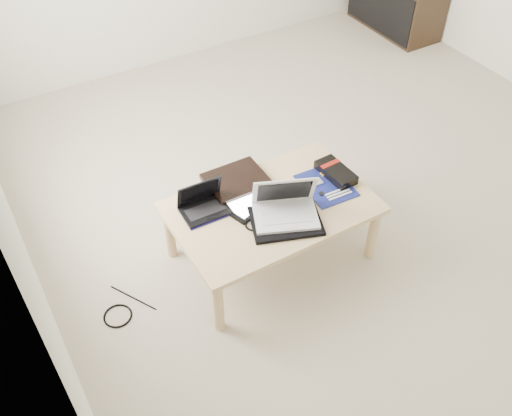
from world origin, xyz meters
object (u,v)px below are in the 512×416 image
media_cabinet (396,3)px  gpu_box (336,172)px  coffee_table (272,212)px  netbook (203,205)px  white_laptop (285,207)px

media_cabinet → gpu_box: 2.80m
coffee_table → media_cabinet: media_cabinet is taller
media_cabinet → gpu_box: (-2.08, -1.86, 0.18)m
coffee_table → netbook: 0.38m
netbook → white_laptop: 0.44m
netbook → gpu_box: bearing=-9.9°
media_cabinet → netbook: (-2.87, -1.72, 0.19)m
media_cabinet → gpu_box: bearing=-138.3°
media_cabinet → gpu_box: media_cabinet is taller
white_laptop → gpu_box: bearing=16.8°
white_laptop → coffee_table: bearing=98.9°
white_laptop → media_cabinet: bearing=38.3°
netbook → gpu_box: (0.78, -0.14, -0.01)m
media_cabinet → white_laptop: (-2.51, -1.99, 0.22)m
media_cabinet → white_laptop: 3.21m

